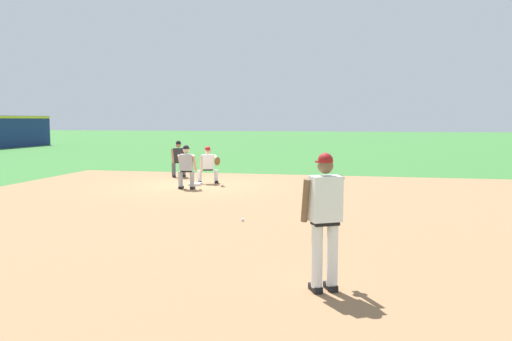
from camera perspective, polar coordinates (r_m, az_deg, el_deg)
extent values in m
plane|color=#336B2D|center=(17.52, -6.97, -1.70)|extent=(160.00, 160.00, 0.00)
cube|color=#936B47|center=(12.08, -2.89, -5.07)|extent=(18.00, 18.00, 0.01)
cube|color=white|center=(17.52, -6.97, -1.56)|extent=(0.38, 0.38, 0.09)
sphere|color=white|center=(11.31, -1.54, -5.65)|extent=(0.07, 0.07, 0.07)
cube|color=black|center=(6.89, 6.80, -13.23)|extent=(0.28, 0.22, 0.09)
cylinder|color=white|center=(6.72, 6.98, -9.66)|extent=(0.15, 0.15, 0.84)
cube|color=black|center=(6.97, 8.52, -13.02)|extent=(0.28, 0.22, 0.09)
cylinder|color=white|center=(6.80, 8.72, -9.49)|extent=(0.15, 0.15, 0.84)
cube|color=black|center=(6.65, 7.91, -5.92)|extent=(0.33, 0.39, 0.06)
cube|color=white|center=(6.60, 7.95, -3.20)|extent=(0.40, 0.47, 0.60)
sphere|color=brown|center=(6.56, 7.93, 0.54)|extent=(0.21, 0.21, 0.21)
sphere|color=maroon|center=(6.56, 7.94, 1.15)|extent=(0.20, 0.20, 0.20)
cube|color=maroon|center=(6.64, 7.62, 1.00)|extent=(0.18, 0.20, 0.02)
cylinder|color=brown|center=(6.57, 5.68, -3.43)|extent=(0.21, 0.17, 0.59)
cylinder|color=brown|center=(6.95, 8.86, -1.97)|extent=(0.51, 0.32, 0.41)
ellipsoid|color=brown|center=(7.05, 8.56, -3.22)|extent=(0.36, 0.31, 0.34)
cube|color=black|center=(18.02, -4.56, -1.32)|extent=(0.28, 0.21, 0.09)
cylinder|color=white|center=(18.04, -4.58, -0.57)|extent=(0.15, 0.15, 0.40)
cube|color=black|center=(17.95, -6.45, -1.37)|extent=(0.28, 0.21, 0.09)
cylinder|color=white|center=(17.96, -6.47, -0.61)|extent=(0.15, 0.15, 0.40)
cube|color=black|center=(17.97, -5.53, 0.11)|extent=(0.32, 0.39, 0.06)
cube|color=white|center=(17.95, -5.54, 1.00)|extent=(0.39, 0.46, 0.52)
sphere|color=#DBB28E|center=(17.90, -5.54, 2.23)|extent=(0.21, 0.21, 0.21)
sphere|color=maroon|center=(17.89, -5.55, 2.46)|extent=(0.20, 0.20, 0.20)
cube|color=maroon|center=(17.81, -5.51, 2.36)|extent=(0.17, 0.20, 0.02)
cylinder|color=#DBB28E|center=(17.56, -4.56, 1.37)|extent=(0.57, 0.33, 0.24)
cylinder|color=#DBB28E|center=(17.82, -6.29, 0.76)|extent=(0.25, 0.18, 0.58)
ellipsoid|color=brown|center=(17.35, -4.45, 1.07)|extent=(0.28, 0.27, 0.35)
cube|color=black|center=(16.72, -8.56, -1.93)|extent=(0.26, 0.11, 0.09)
cylinder|color=#B2B2B7|center=(16.65, -8.62, -0.98)|extent=(0.15, 0.15, 0.50)
cube|color=black|center=(16.60, -7.26, -1.97)|extent=(0.26, 0.11, 0.09)
cylinder|color=#B2B2B7|center=(16.52, -7.31, -1.01)|extent=(0.15, 0.15, 0.50)
cube|color=black|center=(16.55, -7.98, -0.07)|extent=(0.21, 0.34, 0.06)
cube|color=#B2B2B7|center=(16.53, -8.00, 0.93)|extent=(0.25, 0.40, 0.54)
sphere|color=#DBB28E|center=(16.52, -7.99, 2.32)|extent=(0.21, 0.21, 0.21)
sphere|color=black|center=(16.51, -8.00, 2.56)|extent=(0.20, 0.20, 0.20)
cube|color=black|center=(16.60, -7.90, 2.50)|extent=(0.11, 0.17, 0.02)
cylinder|color=#DBB28E|center=(16.75, -8.65, 0.87)|extent=(0.33, 0.10, 0.56)
cylinder|color=#DBB28E|center=(16.59, -7.02, 0.85)|extent=(0.33, 0.10, 0.56)
cube|color=black|center=(20.11, -8.23, -0.62)|extent=(0.28, 0.22, 0.09)
cylinder|color=#515154|center=(20.12, -8.26, 0.20)|extent=(0.15, 0.15, 0.50)
cube|color=black|center=(20.06, -9.36, -0.66)|extent=(0.28, 0.22, 0.09)
cylinder|color=#515154|center=(20.07, -9.39, 0.17)|extent=(0.15, 0.15, 0.50)
cube|color=black|center=(20.07, -8.84, 0.95)|extent=(0.34, 0.39, 0.06)
cube|color=#232326|center=(20.04, -8.85, 1.78)|extent=(0.40, 0.47, 0.54)
sphere|color=#9E7051|center=(20.00, -8.86, 2.91)|extent=(0.21, 0.21, 0.21)
sphere|color=black|center=(20.00, -8.86, 3.11)|extent=(0.20, 0.20, 0.20)
cube|color=black|center=(19.91, -8.83, 3.03)|extent=(0.18, 0.20, 0.02)
cylinder|color=#9E7051|center=(19.94, -8.08, 1.67)|extent=(0.33, 0.23, 0.56)
cylinder|color=#9E7051|center=(19.87, -9.50, 1.63)|extent=(0.33, 0.23, 0.56)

